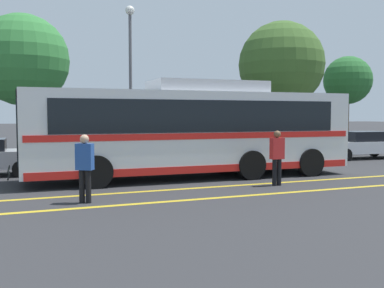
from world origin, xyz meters
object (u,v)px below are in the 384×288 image
at_px(parked_car_4, 361,145).
at_px(street_lamp, 130,62).
at_px(parked_car_2, 138,149).
at_px(pedestrian_0, 277,154).
at_px(pedestrian_1, 85,164).
at_px(transit_bus, 192,129).
at_px(parked_car_3, 246,148).
at_px(tree_1, 348,81).
at_px(tree_2, 23,60).
at_px(tree_0, 281,65).

height_order(parked_car_4, street_lamp, street_lamp).
relative_size(parked_car_2, parked_car_4, 0.92).
xyz_separation_m(pedestrian_0, pedestrian_1, (-5.96, -0.59, -0.00)).
height_order(transit_bus, parked_car_4, transit_bus).
distance_m(parked_car_3, parked_car_4, 6.47).
distance_m(parked_car_4, street_lamp, 12.17).
relative_size(transit_bus, parked_car_2, 2.64).
relative_size(transit_bus, parked_car_4, 2.42).
xyz_separation_m(transit_bus, parked_car_4, (10.48, 3.21, -1.01)).
relative_size(parked_car_2, pedestrian_1, 2.59).
bearing_deg(tree_1, parked_car_3, -150.92).
distance_m(parked_car_3, tree_1, 13.14).
relative_size(transit_bus, tree_1, 1.91).
height_order(parked_car_2, street_lamp, street_lamp).
height_order(parked_car_4, tree_1, tree_1).
xyz_separation_m(street_lamp, tree_1, (15.80, 3.94, -0.11)).
bearing_deg(parked_car_4, pedestrian_0, 128.70).
height_order(parked_car_2, tree_2, tree_2).
xyz_separation_m(transit_bus, street_lamp, (-0.80, 5.62, 2.90)).
height_order(parked_car_3, tree_1, tree_1).
xyz_separation_m(parked_car_4, tree_1, (4.53, 6.35, 3.80)).
xyz_separation_m(pedestrian_0, tree_2, (-7.05, 12.58, 4.00)).
distance_m(tree_1, tree_2, 20.30).
distance_m(parked_car_3, tree_2, 12.11).
bearing_deg(parked_car_3, tree_0, 127.09).
distance_m(tree_0, tree_2, 13.70).
bearing_deg(street_lamp, parked_car_2, -96.37).
relative_size(pedestrian_0, tree_2, 0.24).
height_order(transit_bus, tree_2, tree_2).
bearing_deg(tree_0, pedestrian_0, -123.47).
bearing_deg(parked_car_2, pedestrian_0, 21.68).
xyz_separation_m(parked_car_4, pedestrian_0, (-8.71, -5.88, 0.28)).
xyz_separation_m(parked_car_2, tree_0, (9.11, 3.33, 4.22)).
distance_m(transit_bus, tree_2, 11.70).
distance_m(pedestrian_1, tree_1, 23.36).
distance_m(transit_bus, tree_1, 18.01).
height_order(pedestrian_1, tree_1, tree_1).
relative_size(parked_car_3, street_lamp, 0.62).
relative_size(parked_car_3, tree_1, 0.72).
height_order(pedestrian_0, tree_1, tree_1).
bearing_deg(tree_2, parked_car_2, -56.14).
relative_size(parked_car_3, tree_0, 0.60).
distance_m(pedestrian_0, street_lamp, 9.40).
bearing_deg(parked_car_4, tree_2, 71.67).
xyz_separation_m(transit_bus, parked_car_2, (-1.03, 3.56, -0.94)).
xyz_separation_m(street_lamp, tree_2, (-4.49, 4.29, 0.36)).
distance_m(parked_car_4, tree_0, 6.14).
bearing_deg(parked_car_3, street_lamp, -117.40).
xyz_separation_m(tree_1, tree_2, (-20.29, 0.35, 0.48)).
bearing_deg(transit_bus, parked_car_3, -48.17).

